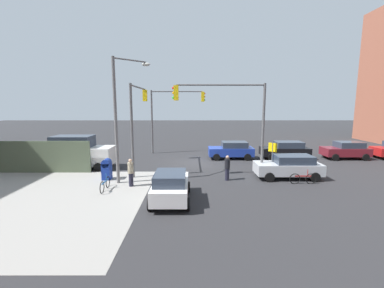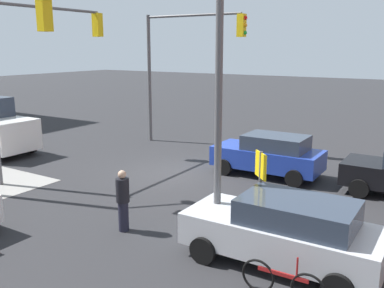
{
  "view_description": "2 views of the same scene",
  "coord_description": "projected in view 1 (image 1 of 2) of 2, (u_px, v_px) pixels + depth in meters",
  "views": [
    {
      "loc": [
        0.41,
        22.01,
        5.1
      ],
      "look_at": [
        0.37,
        2.64,
        2.09
      ],
      "focal_mm": 24.0,
      "sensor_mm": 36.0,
      "label": 1
    },
    {
      "loc": [
        -9.34,
        13.43,
        4.87
      ],
      "look_at": [
        -1.68,
        1.19,
        1.62
      ],
      "focal_mm": 40.0,
      "sensor_mm": 36.0,
      "label": 2
    }
  ],
  "objects": [
    {
      "name": "ground_plane",
      "position": [
        196.0,
        163.0,
        22.54
      ],
      "size": [
        120.0,
        120.0,
        0.0
      ],
      "primitive_type": "plane",
      "color": "#28282B"
    },
    {
      "name": "sidewalk_corner",
      "position": [
        30.0,
        201.0,
        13.63
      ],
      "size": [
        12.0,
        12.0,
        0.01
      ],
      "primitive_type": "cube",
      "color": "gray",
      "rests_on": "ground"
    },
    {
      "name": "traffic_signal_nw_corner",
      "position": [
        228.0,
        110.0,
        17.38
      ],
      "size": [
        6.31,
        0.36,
        6.5
      ],
      "color": "#59595B",
      "rests_on": "ground"
    },
    {
      "name": "traffic_signal_se_corner",
      "position": [
        173.0,
        109.0,
        26.27
      ],
      "size": [
        5.59,
        0.36,
        6.5
      ],
      "color": "#59595B",
      "rests_on": "ground"
    },
    {
      "name": "traffic_signal_ne_corner",
      "position": [
        138.0,
        110.0,
        19.53
      ],
      "size": [
        0.36,
        5.72,
        6.5
      ],
      "color": "#59595B",
      "rests_on": "ground"
    },
    {
      "name": "street_lamp_corner",
      "position": [
        121.0,
        111.0,
        16.33
      ],
      "size": [
        2.1,
        1.95,
        8.0
      ],
      "color": "slate",
      "rests_on": "ground"
    },
    {
      "name": "warning_sign_two_way",
      "position": [
        272.0,
        153.0,
        18.4
      ],
      "size": [
        0.48,
        0.48,
        2.4
      ],
      "color": "#4C4C4C",
      "rests_on": "ground"
    },
    {
      "name": "mailbox_blue",
      "position": [
        107.0,
        169.0,
        17.47
      ],
      "size": [
        0.56,
        0.64,
        1.43
      ],
      "color": "navy",
      "rests_on": "ground"
    },
    {
      "name": "hatchback_black",
      "position": [
        286.0,
        150.0,
        24.23
      ],
      "size": [
        4.43,
        2.02,
        1.62
      ],
      "color": "black",
      "rests_on": "ground"
    },
    {
      "name": "hatchback_white",
      "position": [
        171.0,
        186.0,
        13.52
      ],
      "size": [
        2.02,
        3.82,
        1.62
      ],
      "color": "white",
      "rests_on": "ground"
    },
    {
      "name": "coupe_maroon",
      "position": [
        346.0,
        150.0,
        24.12
      ],
      "size": [
        4.07,
        2.02,
        1.62
      ],
      "color": "maroon",
      "rests_on": "ground"
    },
    {
      "name": "coupe_silver",
      "position": [
        289.0,
        166.0,
        17.77
      ],
      "size": [
        4.45,
        2.02,
        1.62
      ],
      "color": "#B7BABF",
      "rests_on": "ground"
    },
    {
      "name": "coupe_blue",
      "position": [
        232.0,
        150.0,
        24.16
      ],
      "size": [
        4.16,
        2.02,
        1.62
      ],
      "color": "#1E389E",
      "rests_on": "ground"
    },
    {
      "name": "van_white_delivery",
      "position": [
        78.0,
        152.0,
        20.55
      ],
      "size": [
        5.4,
        2.32,
        2.62
      ],
      "color": "white",
      "rests_on": "ground"
    },
    {
      "name": "pedestrian_crossing",
      "position": [
        227.0,
        167.0,
        17.27
      ],
      "size": [
        0.36,
        0.36,
        1.71
      ],
      "rotation": [
        0.0,
        0.0,
        4.8
      ],
      "color": "black",
      "rests_on": "ground"
    },
    {
      "name": "pedestrian_waiting",
      "position": [
        131.0,
        172.0,
        15.97
      ],
      "size": [
        0.36,
        0.36,
        1.76
      ],
      "rotation": [
        0.0,
        0.0,
        6.22
      ],
      "color": "#9E937A",
      "rests_on": "ground"
    },
    {
      "name": "bicycle_leaning_on_fence",
      "position": [
        105.0,
        184.0,
        15.36
      ],
      "size": [
        0.05,
        1.75,
        0.97
      ],
      "color": "black",
      "rests_on": "ground"
    },
    {
      "name": "bicycle_at_crosswalk",
      "position": [
        303.0,
        179.0,
        16.57
      ],
      "size": [
        1.75,
        0.05,
        0.97
      ],
      "color": "black",
      "rests_on": "ground"
    }
  ]
}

